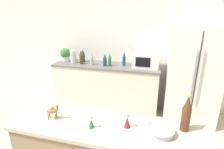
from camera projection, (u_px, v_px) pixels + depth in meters
wall_back at (136, 46)px, 3.59m from camera, size 8.00×0.06×2.55m
back_counter at (106, 86)px, 3.69m from camera, size 2.16×0.63×0.93m
refrigerator at (192, 76)px, 3.11m from camera, size 0.86×0.72×1.69m
potted_plant at (65, 54)px, 3.76m from camera, size 0.21×0.21×0.28m
paper_towel_roll at (73, 57)px, 3.63m from camera, size 0.11×0.11×0.26m
microwave at (146, 60)px, 3.32m from camera, size 0.48×0.37×0.28m
back_bottle_0 at (81, 57)px, 3.53m from camera, size 0.07×0.07×0.29m
back_bottle_1 at (105, 60)px, 3.41m from camera, size 0.07×0.07×0.25m
back_bottle_2 at (124, 59)px, 3.42m from camera, size 0.06×0.06×0.28m
back_bottle_3 at (83, 56)px, 3.71m from camera, size 0.08×0.08×0.27m
back_bottle_4 at (110, 60)px, 3.39m from camera, size 0.06×0.06×0.26m
back_bottle_5 at (92, 59)px, 3.49m from camera, size 0.07×0.07×0.24m
wine_bottle at (186, 114)px, 1.40m from camera, size 0.07×0.07×0.32m
fruit_bowl at (160, 130)px, 1.40m from camera, size 0.23×0.23×0.05m
camel_figurine at (52, 110)px, 1.58m from camera, size 0.12×0.07×0.15m
wise_man_figurine_blue at (91, 122)px, 1.47m from camera, size 0.05×0.05×0.12m
wise_man_figurine_crimson at (127, 121)px, 1.47m from camera, size 0.06×0.06×0.13m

